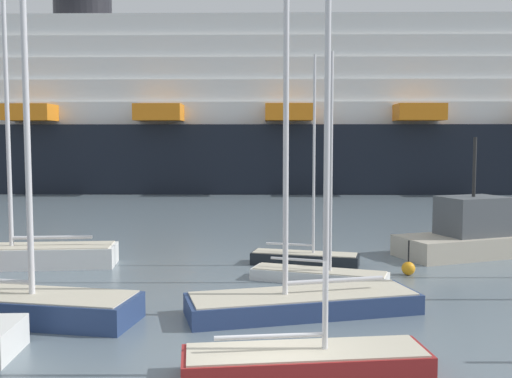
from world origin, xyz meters
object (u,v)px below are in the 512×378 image
(sailboat_5, at_px, (15,301))
(fishing_boat_1, at_px, (477,235))
(sailboat_3, at_px, (303,299))
(sailboat_1, at_px, (306,355))
(channel_buoy_0, at_px, (408,268))
(sailboat_4, at_px, (305,255))
(cruise_ship, at_px, (284,118))
(sailboat_7, at_px, (319,271))
(sailboat_2, at_px, (26,253))

(sailboat_5, distance_m, fishing_boat_1, 19.01)
(sailboat_3, bearing_deg, sailboat_1, 72.70)
(sailboat_1, xyz_separation_m, sailboat_3, (0.37, 4.58, -0.03))
(sailboat_3, relative_size, channel_buoy_0, 7.17)
(sailboat_1, xyz_separation_m, sailboat_4, (1.09, 11.22, -0.06))
(cruise_ship, bearing_deg, sailboat_4, -90.47)
(sailboat_7, height_order, fishing_boat_1, sailboat_7)
(sailboat_5, relative_size, fishing_boat_1, 1.39)
(sailboat_2, height_order, sailboat_3, sailboat_2)
(fishing_boat_1, xyz_separation_m, channel_buoy_0, (-4.08, -3.85, -0.64))
(fishing_boat_1, distance_m, cruise_ship, 38.56)
(sailboat_7, bearing_deg, sailboat_2, -173.81)
(sailboat_1, height_order, channel_buoy_0, sailboat_1)
(sailboat_2, height_order, cruise_ship, cruise_ship)
(sailboat_1, xyz_separation_m, sailboat_2, (-10.09, 11.13, 0.10))
(sailboat_4, relative_size, sailboat_5, 0.77)
(sailboat_2, height_order, channel_buoy_0, sailboat_2)
(sailboat_2, bearing_deg, sailboat_5, 104.28)
(fishing_boat_1, bearing_deg, sailboat_1, 36.83)
(sailboat_2, bearing_deg, cruise_ship, -111.70)
(sailboat_2, xyz_separation_m, channel_buoy_0, (14.88, -1.72, -0.30))
(sailboat_7, bearing_deg, sailboat_4, 114.44)
(sailboat_4, distance_m, channel_buoy_0, 4.13)
(fishing_boat_1, bearing_deg, channel_buoy_0, 23.98)
(sailboat_4, xyz_separation_m, fishing_boat_1, (7.78, 2.04, 0.50))
(sailboat_1, relative_size, cruise_ship, 0.08)
(sailboat_5, bearing_deg, channel_buoy_0, 34.28)
(sailboat_3, xyz_separation_m, fishing_boat_1, (8.50, 8.69, 0.47))
(channel_buoy_0, bearing_deg, sailboat_2, 173.41)
(sailboat_4, bearing_deg, channel_buoy_0, -11.19)
(sailboat_3, relative_size, cruise_ship, 0.08)
(channel_buoy_0, relative_size, cruise_ship, 0.01)
(channel_buoy_0, bearing_deg, sailboat_4, 153.91)
(sailboat_3, relative_size, sailboat_4, 1.12)
(sailboat_7, bearing_deg, sailboat_5, -135.36)
(sailboat_3, height_order, sailboat_7, sailboat_3)
(fishing_boat_1, relative_size, channel_buoy_0, 6.00)
(channel_buoy_0, height_order, cruise_ship, cruise_ship)
(sailboat_5, distance_m, sailboat_7, 10.07)
(sailboat_1, xyz_separation_m, fishing_boat_1, (8.87, 13.26, 0.44))
(sailboat_2, distance_m, cruise_ship, 42.20)
(sailboat_4, bearing_deg, fishing_boat_1, 29.59)
(sailboat_3, relative_size, sailboat_5, 0.86)
(sailboat_5, bearing_deg, sailboat_7, 36.54)
(sailboat_1, distance_m, channel_buoy_0, 10.56)
(cruise_ship, bearing_deg, sailboat_7, -89.99)
(sailboat_1, distance_m, cruise_ship, 51.30)
(channel_buoy_0, xyz_separation_m, cruise_ship, (-2.11, 41.34, 7.23))
(sailboat_7, height_order, channel_buoy_0, sailboat_7)
(sailboat_1, xyz_separation_m, sailboat_5, (-7.80, 4.14, 0.07))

